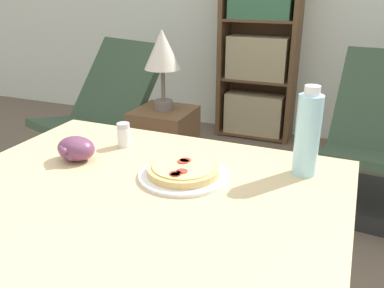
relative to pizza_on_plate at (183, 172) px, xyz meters
name	(u,v)px	position (x,y,z in m)	size (l,w,h in m)	color
dining_table	(135,231)	(-0.08, -0.14, -0.12)	(1.04, 0.87, 0.75)	#D1B27F
pizza_on_plate	(183,172)	(0.00, 0.00, 0.00)	(0.25, 0.25, 0.04)	white
grape_bunch	(76,149)	(-0.34, -0.02, 0.02)	(0.12, 0.10, 0.07)	#6B3856
drink_bottle	(308,134)	(0.30, 0.15, 0.10)	(0.07, 0.07, 0.25)	#A3DBEA
salt_shaker	(124,135)	(-0.27, 0.13, 0.02)	(0.04, 0.04, 0.08)	white
lounge_chair_near	(101,135)	(-1.15, 1.23, -0.48)	(0.80, 0.91, 0.88)	black
lounge_chair_far	(382,163)	(0.60, 1.45, -0.48)	(0.68, 0.81, 0.88)	black
bookshelf	(258,55)	(-0.38, 2.39, -0.07)	(0.63, 0.29, 1.46)	brown
side_table	(165,151)	(-0.64, 1.17, -0.49)	(0.34, 0.34, 0.54)	brown
table_lamp	(162,53)	(-0.64, 1.17, 0.11)	(0.21, 0.21, 0.47)	#665B51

